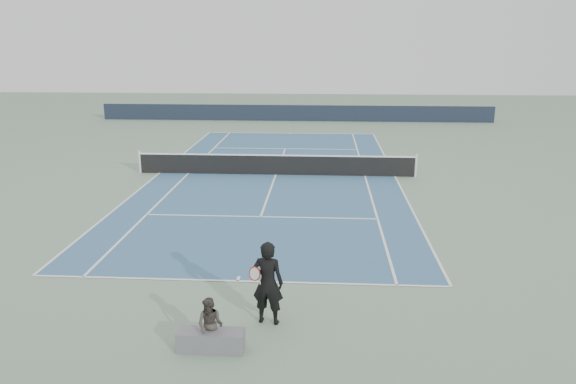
# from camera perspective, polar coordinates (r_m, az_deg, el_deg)

# --- Properties ---
(ground) EXTENTS (80.00, 80.00, 0.00)m
(ground) POSITION_cam_1_polar(r_m,az_deg,el_deg) (26.04, -1.25, 1.75)
(ground) COLOR slate
(court_surface) EXTENTS (10.97, 23.77, 0.01)m
(court_surface) POSITION_cam_1_polar(r_m,az_deg,el_deg) (26.04, -1.25, 1.76)
(court_surface) COLOR #365F80
(court_surface) RESTS_ON ground
(tennis_net) EXTENTS (12.90, 0.10, 1.07)m
(tennis_net) POSITION_cam_1_polar(r_m,az_deg,el_deg) (25.93, -1.25, 2.83)
(tennis_net) COLOR silver
(tennis_net) RESTS_ON ground
(windscreen_far) EXTENTS (30.00, 0.25, 1.20)m
(windscreen_far) POSITION_cam_1_polar(r_m,az_deg,el_deg) (43.52, 0.75, 8.03)
(windscreen_far) COLOR black
(windscreen_far) RESTS_ON ground
(tennis_player) EXTENTS (0.84, 0.62, 1.90)m
(tennis_player) POSITION_cam_1_polar(r_m,az_deg,el_deg) (12.40, -2.08, -9.20)
(tennis_player) COLOR black
(tennis_player) RESTS_ON ground
(tennis_ball) EXTENTS (0.06, 0.06, 0.06)m
(tennis_ball) POSITION_cam_1_polar(r_m,az_deg,el_deg) (12.56, -4.51, -13.59)
(tennis_ball) COLOR yellow
(tennis_ball) RESTS_ON ground
(spectator_bench) EXTENTS (1.40, 0.72, 1.15)m
(spectator_bench) POSITION_cam_1_polar(r_m,az_deg,el_deg) (11.71, -7.87, -13.96)
(spectator_bench) COLOR slate
(spectator_bench) RESTS_ON ground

